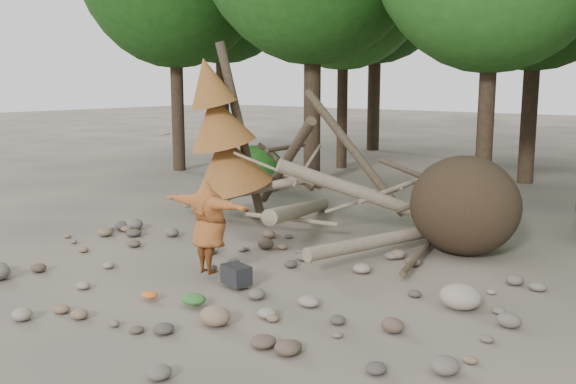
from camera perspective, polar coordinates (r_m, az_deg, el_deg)
The scene contains 12 objects.
ground at distance 11.27m, azimuth -6.35°, elevation -7.86°, with size 120.00×120.00×0.00m, color #514C44.
deadfall_pile at distance 13.29m, azimuth 13.00°, elevation -1.08°, with size 8.55×5.24×3.30m.
dead_conifer at distance 15.38m, azimuth -5.85°, elevation 4.95°, with size 2.06×2.16×4.35m.
bush_left at distance 19.93m, azimuth -2.97°, elevation 2.09°, with size 1.80×1.80×1.44m, color #1B4C14.
bush_mid at distance 17.04m, azimuth 14.48°, elevation -0.09°, with size 1.40×1.40×1.12m, color #24601B.
frisbee_thrower at distance 11.25m, azimuth -7.08°, elevation -3.16°, with size 2.32×0.59×2.42m.
backpack at distance 10.84m, azimuth -4.61°, elevation -7.64°, with size 0.49×0.32×0.32m, color black.
cloth_green at distance 10.04m, azimuth -8.40°, elevation -9.67°, with size 0.42×0.35×0.16m, color #2D6628.
cloth_orange at distance 10.44m, azimuth -12.19°, elevation -9.17°, with size 0.28×0.23×0.10m, color #C05920.
boulder_front_right at distance 9.28m, azimuth -6.50°, elevation -10.89°, with size 0.46×0.42×0.28m, color #806950.
boulder_mid_right at distance 10.17m, azimuth 15.08°, elevation -8.97°, with size 0.64×0.58×0.39m, color gray.
boulder_mid_left at distance 15.32m, azimuth -13.54°, elevation -2.78°, with size 0.45×0.40×0.27m, color #635C53.
Camera 1 is at (7.62, -7.55, 3.42)m, focal length 40.00 mm.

